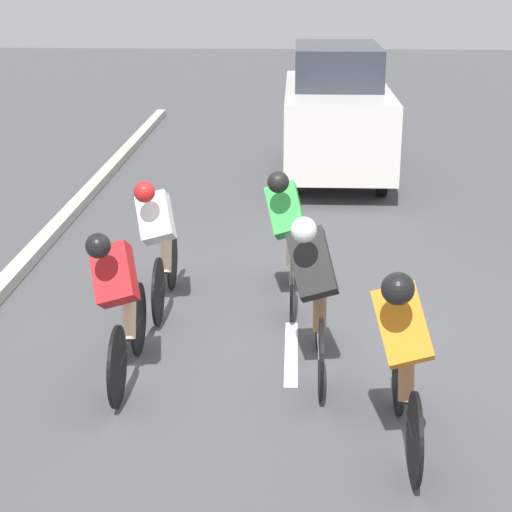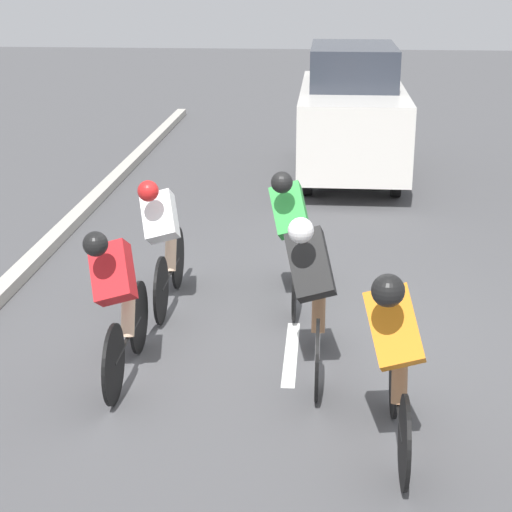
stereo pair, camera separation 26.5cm
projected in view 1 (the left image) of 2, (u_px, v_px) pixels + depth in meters
ground_plane at (291, 338)px, 8.29m from camera, size 60.00×60.00×0.00m
lane_stripe_mid at (291, 352)px, 7.98m from camera, size 0.12×1.40×0.01m
lane_stripe_far at (293, 246)px, 11.01m from camera, size 0.12×1.40×0.01m
cyclist_white at (159, 240)px, 8.80m from camera, size 0.44×1.69×1.43m
cyclist_black at (315, 290)px, 7.32m from camera, size 0.47×1.68×1.51m
cyclist_orange at (403, 353)px, 6.14m from camera, size 0.46×1.66×1.49m
cyclist_red at (119, 302)px, 7.21m from camera, size 0.45×1.67×1.42m
cyclist_green at (288, 233)px, 8.93m from camera, size 0.46×1.73×1.49m
support_car at (336, 112)px, 14.41m from camera, size 1.70×4.33×2.17m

